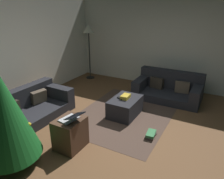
% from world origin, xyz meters
% --- Properties ---
extents(ground_plane, '(6.40, 6.40, 0.00)m').
position_xyz_m(ground_plane, '(0.00, 0.00, 0.00)').
color(ground_plane, brown).
extents(rear_partition, '(6.40, 0.12, 2.60)m').
position_xyz_m(rear_partition, '(0.00, 3.14, 1.30)').
color(rear_partition, silver).
rests_on(rear_partition, ground_plane).
extents(corner_partition, '(0.12, 6.40, 2.60)m').
position_xyz_m(corner_partition, '(3.14, 0.00, 1.30)').
color(corner_partition, silver).
rests_on(corner_partition, ground_plane).
extents(couch_left, '(1.87, 0.96, 0.66)m').
position_xyz_m(couch_left, '(-0.39, 2.24, 0.26)').
color(couch_left, '#26262B').
rests_on(couch_left, ground_plane).
extents(couch_right, '(0.95, 1.73, 0.71)m').
position_xyz_m(couch_right, '(2.26, -0.16, 0.26)').
color(couch_right, '#26262B').
rests_on(couch_right, ground_plane).
extents(ottoman, '(0.82, 0.57, 0.41)m').
position_xyz_m(ottoman, '(0.80, 0.45, 0.20)').
color(ottoman, '#26262B').
rests_on(ottoman, ground_plane).
extents(gift_box, '(0.25, 0.17, 0.08)m').
position_xyz_m(gift_box, '(0.82, 0.45, 0.45)').
color(gift_box, gold).
rests_on(gift_box, ottoman).
extents(tv_remote, '(0.11, 0.17, 0.02)m').
position_xyz_m(tv_remote, '(0.74, 0.55, 0.42)').
color(tv_remote, black).
rests_on(tv_remote, ottoman).
extents(christmas_tree, '(0.97, 0.97, 1.73)m').
position_xyz_m(christmas_tree, '(-1.56, 1.32, 0.92)').
color(christmas_tree, brown).
rests_on(christmas_tree, ground_plane).
extents(side_table, '(0.52, 0.44, 0.56)m').
position_xyz_m(side_table, '(-0.76, 0.78, 0.28)').
color(side_table, '#4C3323').
rests_on(side_table, ground_plane).
extents(laptop, '(0.37, 0.41, 0.17)m').
position_xyz_m(laptop, '(-0.77, 0.72, 0.61)').
color(laptop, silver).
rests_on(laptop, side_table).
extents(book_stack, '(0.30, 0.19, 0.10)m').
position_xyz_m(book_stack, '(0.23, -0.39, 0.05)').
color(book_stack, '#4C423D').
rests_on(book_stack, ground_plane).
extents(corner_lamp, '(0.36, 0.36, 1.77)m').
position_xyz_m(corner_lamp, '(2.63, 2.64, 1.51)').
color(corner_lamp, black).
rests_on(corner_lamp, ground_plane).
extents(area_rug, '(2.60, 2.00, 0.01)m').
position_xyz_m(area_rug, '(0.80, 0.45, 0.00)').
color(area_rug, '#4E3A30').
rests_on(area_rug, ground_plane).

